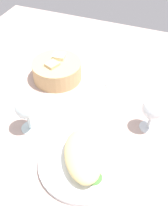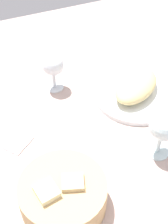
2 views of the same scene
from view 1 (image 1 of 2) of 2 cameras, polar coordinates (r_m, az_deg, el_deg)
ground_plane at (r=84.88cm, az=0.72°, el=-3.41°), size 140.00×140.00×2.00cm
plate at (r=74.72cm, az=-0.27°, el=-11.03°), size 25.10×25.10×1.40cm
omelette at (r=71.90cm, az=-0.28°, el=-9.54°), size 20.54×17.77×5.41cm
lettuce_garnish at (r=70.95cm, az=2.04°, el=-13.85°), size 4.93×4.93×1.29cm
bread_basket at (r=100.45cm, az=-5.94°, el=9.11°), size 18.43×18.43×8.41cm
wine_glass_near at (r=80.43cm, az=14.78°, el=0.40°), size 6.59×6.59×11.78cm
wine_glass_far at (r=78.89cm, az=-12.52°, el=0.63°), size 6.86×6.86×12.71cm
folded_napkin at (r=100.41cm, az=7.72°, el=6.55°), size 12.08×13.02×0.80cm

